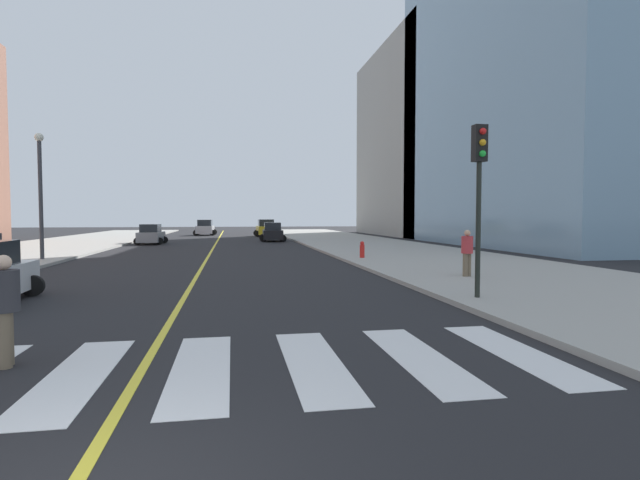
% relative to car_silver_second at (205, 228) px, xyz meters
% --- Properties ---
extents(sidewalk_kerb_east, '(10.00, 120.00, 0.15)m').
position_rel_car_silver_second_xyz_m(sidewalk_kerb_east, '(14.12, -39.83, -0.83)').
color(sidewalk_kerb_east, '#9E9B93').
rests_on(sidewalk_kerb_east, ground).
extents(crosswalk_paint, '(13.50, 4.00, 0.01)m').
position_rel_car_silver_second_xyz_m(crosswalk_paint, '(1.92, -55.83, -0.90)').
color(crosswalk_paint, silver).
rests_on(crosswalk_paint, ground).
extents(lane_divider_paint, '(0.16, 80.00, 0.01)m').
position_rel_car_silver_second_xyz_m(lane_divider_paint, '(1.92, -19.83, -0.90)').
color(lane_divider_paint, yellow).
rests_on(lane_divider_paint, ground).
extents(parking_garage_concrete, '(18.00, 24.00, 23.55)m').
position_rel_car_silver_second_xyz_m(parking_garage_concrete, '(30.71, -3.56, 10.86)').
color(parking_garage_concrete, '#9E9B93').
rests_on(parking_garage_concrete, ground).
extents(car_silver_second, '(2.84, 4.43, 1.94)m').
position_rel_car_silver_second_xyz_m(car_silver_second, '(0.00, 0.00, 0.00)').
color(car_silver_second, '#B7B7BC').
rests_on(car_silver_second, ground).
extents(car_yellow_third, '(2.86, 4.53, 2.01)m').
position_rel_car_silver_second_xyz_m(car_yellow_third, '(7.28, -4.96, 0.03)').
color(car_yellow_third, gold).
rests_on(car_yellow_third, ground).
extents(car_gray_fourth, '(2.48, 3.89, 1.71)m').
position_rel_car_silver_second_xyz_m(car_gray_fourth, '(-3.48, -19.67, -0.11)').
color(car_gray_fourth, slate).
rests_on(car_gray_fourth, ground).
extents(car_black_fifth, '(2.59, 4.06, 1.79)m').
position_rel_car_silver_second_xyz_m(car_black_fifth, '(7.13, -16.45, -0.07)').
color(car_black_fifth, black).
rests_on(car_black_fifth, ground).
extents(traffic_light_near_corner, '(0.36, 0.41, 4.73)m').
position_rel_car_silver_second_xyz_m(traffic_light_near_corner, '(10.00, -51.06, 2.57)').
color(traffic_light_near_corner, black).
rests_on(traffic_light_near_corner, sidewalk_kerb_east).
extents(pedestrian_crossing, '(0.44, 0.44, 1.78)m').
position_rel_car_silver_second_xyz_m(pedestrian_crossing, '(-0.24, -55.16, 0.07)').
color(pedestrian_crossing, brown).
rests_on(pedestrian_crossing, ground).
extents(pedestrian_waiting_east, '(0.43, 0.43, 1.73)m').
position_rel_car_silver_second_xyz_m(pedestrian_waiting_east, '(11.95, -46.53, 0.20)').
color(pedestrian_waiting_east, brown).
rests_on(pedestrian_waiting_east, sidewalk_kerb_east).
extents(fire_hydrant, '(0.26, 0.26, 0.89)m').
position_rel_car_silver_second_xyz_m(fire_hydrant, '(10.25, -37.79, -0.33)').
color(fire_hydrant, red).
rests_on(fire_hydrant, sidewalk_kerb_east).
extents(street_lamp, '(0.44, 0.44, 6.56)m').
position_rel_car_silver_second_xyz_m(street_lamp, '(-6.51, -35.64, 3.16)').
color(street_lamp, '#38383D').
rests_on(street_lamp, sidewalk_kerb_west).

